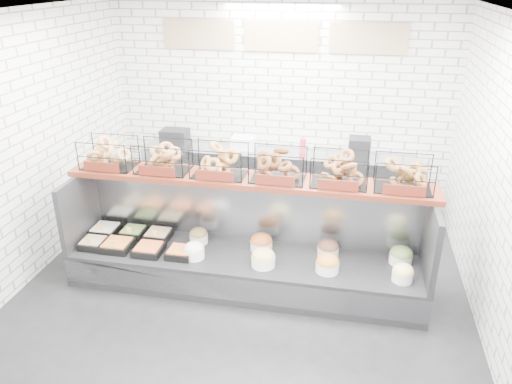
# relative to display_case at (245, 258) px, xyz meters

# --- Properties ---
(ground) EXTENTS (5.50, 5.50, 0.00)m
(ground) POSITION_rel_display_case_xyz_m (0.01, -0.34, -0.33)
(ground) COLOR black
(ground) RESTS_ON ground
(room_shell) EXTENTS (5.02, 5.51, 3.01)m
(room_shell) POSITION_rel_display_case_xyz_m (0.01, 0.26, 1.73)
(room_shell) COLOR white
(room_shell) RESTS_ON ground
(display_case) EXTENTS (4.00, 0.90, 1.20)m
(display_case) POSITION_rel_display_case_xyz_m (0.00, 0.00, 0.00)
(display_case) COLOR black
(display_case) RESTS_ON ground
(bagel_shelf) EXTENTS (4.10, 0.50, 0.40)m
(bagel_shelf) POSITION_rel_display_case_xyz_m (0.01, 0.18, 1.07)
(bagel_shelf) COLOR #4A190F
(bagel_shelf) RESTS_ON display_case
(prep_counter) EXTENTS (4.00, 0.60, 1.20)m
(prep_counter) POSITION_rel_display_case_xyz_m (-0.00, 2.09, 0.14)
(prep_counter) COLOR #93969B
(prep_counter) RESTS_ON ground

